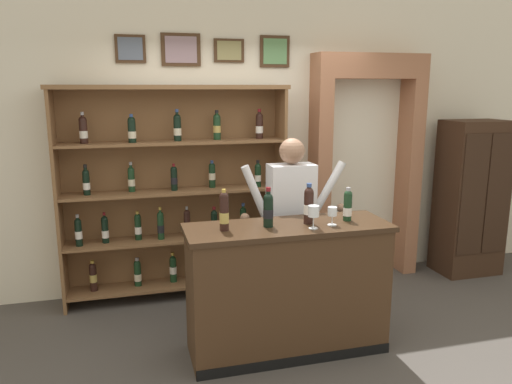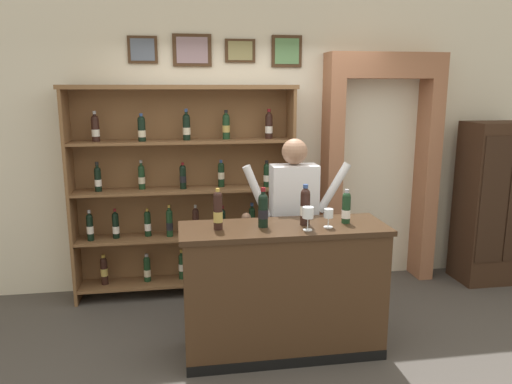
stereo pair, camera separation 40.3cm
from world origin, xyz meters
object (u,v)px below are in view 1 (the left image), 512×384
object	(u,v)px
shopkeeper	(291,210)
wine_glass_spare	(332,212)
wine_shelf	(175,188)
tasting_bottle_riserva	(309,205)
tasting_bottle_brunello	(348,205)
side_cabinet	(471,198)
wine_glass_right	(314,212)
tasting_bottle_super_tuscan	(268,209)
tasting_counter	(287,289)
tasting_bottle_prosecco	(224,211)

from	to	relation	value
shopkeeper	wine_glass_spare	xyz separation A→B (m)	(0.12, -0.61, 0.12)
shopkeeper	wine_glass_spare	distance (m)	0.63
wine_shelf	tasting_bottle_riserva	world-z (taller)	wine_shelf
wine_glass_spare	tasting_bottle_riserva	bearing A→B (deg)	147.47
shopkeeper	tasting_bottle_riserva	size ratio (longest dim) A/B	5.23
tasting_bottle_riserva	tasting_bottle_brunello	distance (m)	0.33
tasting_bottle_riserva	wine_shelf	bearing A→B (deg)	124.47
side_cabinet	wine_glass_right	world-z (taller)	side_cabinet
wine_shelf	wine_glass_right	bearing A→B (deg)	-58.80
side_cabinet	tasting_bottle_riserva	world-z (taller)	side_cabinet
wine_shelf	tasting_bottle_super_tuscan	distance (m)	1.42
side_cabinet	wine_glass_spare	bearing A→B (deg)	-151.46
side_cabinet	tasting_counter	size ratio (longest dim) A/B	1.08
tasting_bottle_prosecco	tasting_bottle_riserva	size ratio (longest dim) A/B	0.98
wine_shelf	wine_glass_right	xyz separation A→B (m)	(0.88, -1.45, 0.06)
wine_shelf	tasting_counter	bearing A→B (deg)	-61.00
side_cabinet	shopkeeper	size ratio (longest dim) A/B	1.04
wine_shelf	wine_glass_spare	world-z (taller)	wine_shelf
tasting_bottle_super_tuscan	wine_glass_spare	bearing A→B (deg)	-11.02
side_cabinet	tasting_bottle_riserva	xyz separation A→B (m)	(-2.35, -1.10, 0.33)
tasting_bottle_riserva	wine_glass_right	world-z (taller)	tasting_bottle_riserva
side_cabinet	shopkeeper	bearing A→B (deg)	-165.80
tasting_counter	tasting_bottle_riserva	size ratio (longest dim) A/B	5.03
wine_shelf	tasting_bottle_super_tuscan	size ratio (longest dim) A/B	7.29
side_cabinet	wine_glass_right	xyz separation A→B (m)	(-2.37, -1.24, 0.31)
tasting_counter	tasting_bottle_brunello	xyz separation A→B (m)	(0.49, 0.01, 0.64)
shopkeeper	wine_glass_spare	size ratio (longest dim) A/B	11.51
tasting_bottle_brunello	wine_glass_spare	bearing A→B (deg)	-150.73
side_cabinet	tasting_bottle_prosecco	size ratio (longest dim) A/B	5.55
wine_glass_spare	tasting_counter	bearing A→B (deg)	164.56
tasting_bottle_super_tuscan	tasting_bottle_brunello	world-z (taller)	tasting_bottle_super_tuscan
wine_glass_spare	wine_glass_right	bearing A→B (deg)	-164.50
side_cabinet	tasting_bottle_prosecco	world-z (taller)	side_cabinet
tasting_counter	tasting_bottle_super_tuscan	world-z (taller)	tasting_bottle_super_tuscan
tasting_counter	tasting_bottle_super_tuscan	distance (m)	0.68
wine_shelf	wine_glass_spare	xyz separation A→B (m)	(1.05, -1.40, 0.03)
tasting_bottle_prosecco	tasting_bottle_riserva	bearing A→B (deg)	1.55
wine_shelf	tasting_bottle_super_tuscan	world-z (taller)	wine_shelf
wine_shelf	tasting_bottle_brunello	bearing A→B (deg)	-46.92
side_cabinet	wine_glass_spare	size ratio (longest dim) A/B	12.02
tasting_bottle_prosecco	wine_glass_spare	bearing A→B (deg)	-5.62
tasting_bottle_prosecco	tasting_bottle_brunello	size ratio (longest dim) A/B	1.16
wine_glass_right	wine_glass_spare	bearing A→B (deg)	15.50
tasting_bottle_super_tuscan	tasting_bottle_brunello	size ratio (longest dim) A/B	1.14
side_cabinet	wine_shelf	bearing A→B (deg)	176.43
tasting_bottle_super_tuscan	wine_glass_spare	distance (m)	0.49
tasting_bottle_prosecco	tasting_counter	bearing A→B (deg)	0.90
wine_shelf	tasting_bottle_prosecco	bearing A→B (deg)	-80.24
tasting_bottle_prosecco	tasting_bottle_riserva	xyz separation A→B (m)	(0.67, 0.02, 0.00)
shopkeeper	tasting_bottle_brunello	xyz separation A→B (m)	(0.29, -0.51, 0.14)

